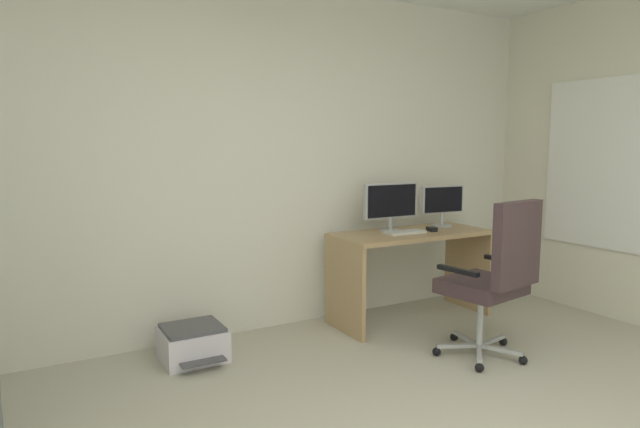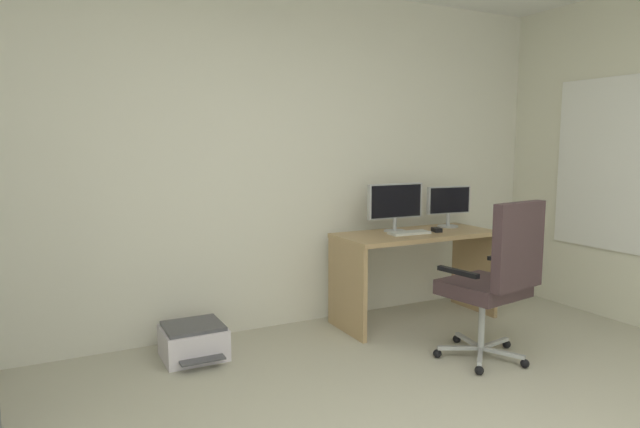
% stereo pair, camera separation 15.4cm
% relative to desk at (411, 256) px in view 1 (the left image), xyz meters
% --- Properties ---
extents(wall_back, '(5.51, 0.10, 2.70)m').
position_rel_desk_xyz_m(wall_back, '(-1.25, 0.45, 0.81)').
color(wall_back, silver).
rests_on(wall_back, ground).
extents(window_pane, '(0.01, 1.26, 1.35)m').
position_rel_desk_xyz_m(window_pane, '(1.50, -0.81, 0.76)').
color(window_pane, white).
extents(window_frame, '(0.02, 1.34, 1.43)m').
position_rel_desk_xyz_m(window_frame, '(1.50, -0.81, 0.76)').
color(window_frame, white).
extents(desk, '(1.34, 0.57, 0.75)m').
position_rel_desk_xyz_m(desk, '(0.00, 0.00, 0.00)').
color(desk, tan).
rests_on(desk, ground).
extents(monitor_main, '(0.52, 0.18, 0.40)m').
position_rel_desk_xyz_m(monitor_main, '(-0.13, 0.11, 0.45)').
color(monitor_main, '#B2B5B7').
rests_on(monitor_main, desk).
extents(monitor_secondary, '(0.43, 0.18, 0.36)m').
position_rel_desk_xyz_m(monitor_secondary, '(0.43, 0.11, 0.42)').
color(monitor_secondary, '#B2B5B7').
rests_on(monitor_secondary, desk).
extents(keyboard, '(0.35, 0.14, 0.02)m').
position_rel_desk_xyz_m(keyboard, '(-0.10, -0.05, 0.22)').
color(keyboard, silver).
rests_on(keyboard, desk).
extents(computer_mouse, '(0.08, 0.11, 0.03)m').
position_rel_desk_xyz_m(computer_mouse, '(0.17, -0.06, 0.22)').
color(computer_mouse, black).
rests_on(computer_mouse, desk).
extents(office_chair, '(0.64, 0.65, 1.11)m').
position_rel_desk_xyz_m(office_chair, '(-0.07, -0.98, 0.07)').
color(office_chair, '#B7BABC').
rests_on(office_chair, ground).
extents(printer, '(0.42, 0.47, 0.24)m').
position_rel_desk_xyz_m(printer, '(-1.86, 0.04, -0.43)').
color(printer, silver).
rests_on(printer, ground).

